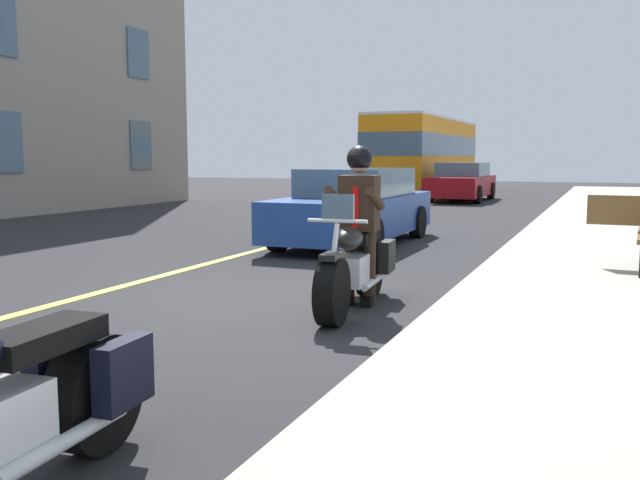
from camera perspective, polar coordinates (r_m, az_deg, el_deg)
The scene contains 7 objects.
ground_plane at distance 7.99m, azimuth -4.57°, elevation -4.89°, with size 80.00×80.00×0.00m, color #28282B.
lane_center_stripe at distance 9.06m, azimuth -15.93°, elevation -3.70°, with size 60.00×0.16×0.01m, color #E5DB4C.
motorcycle_main at distance 7.47m, azimuth 2.84°, elevation -2.17°, with size 2.22×0.72×1.26m.
rider_main at distance 7.59m, azimuth 3.20°, elevation 2.41°, with size 0.66×0.59×1.74m.
bus_near at distance 31.79m, azimuth 8.60°, elevation 7.23°, with size 11.05×2.70×3.30m.
car_silver at distance 12.97m, azimuth 2.82°, elevation 2.72°, with size 4.60×1.92×1.40m.
car_dark at distance 26.19m, azimuth 11.53°, elevation 4.68°, with size 4.60×1.92×1.40m.
Camera 1 is at (6.96, 3.57, 1.62)m, focal length 39.09 mm.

